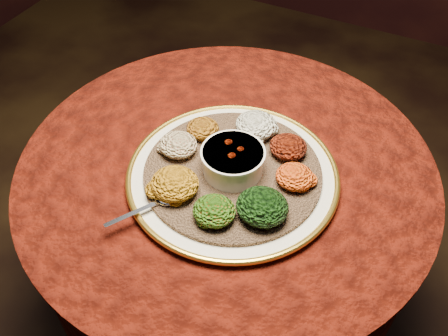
% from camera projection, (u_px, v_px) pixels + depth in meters
% --- Properties ---
extents(table, '(0.96, 0.96, 0.73)m').
position_uv_depth(table, '(226.00, 212.00, 1.27)').
color(table, black).
rests_on(table, ground).
extents(platter, '(0.55, 0.55, 0.02)m').
position_uv_depth(platter, '(233.00, 175.00, 1.10)').
color(platter, silver).
rests_on(platter, table).
extents(injera, '(0.48, 0.48, 0.01)m').
position_uv_depth(injera, '(233.00, 172.00, 1.09)').
color(injera, brown).
rests_on(injera, platter).
extents(stew_bowl, '(0.14, 0.14, 0.06)m').
position_uv_depth(stew_bowl, '(233.00, 160.00, 1.06)').
color(stew_bowl, white).
rests_on(stew_bowl, injera).
extents(spoon, '(0.10, 0.13, 0.01)m').
position_uv_depth(spoon, '(160.00, 201.00, 1.02)').
color(spoon, silver).
rests_on(spoon, injera).
extents(portion_ayib, '(0.10, 0.09, 0.05)m').
position_uv_depth(portion_ayib, '(256.00, 125.00, 1.16)').
color(portion_ayib, white).
rests_on(portion_ayib, injera).
extents(portion_kitfo, '(0.08, 0.08, 0.04)m').
position_uv_depth(portion_kitfo, '(288.00, 147.00, 1.11)').
color(portion_kitfo, black).
rests_on(portion_kitfo, injera).
extents(portion_tikil, '(0.08, 0.08, 0.04)m').
position_uv_depth(portion_tikil, '(295.00, 177.00, 1.05)').
color(portion_tikil, '#B4760F').
rests_on(portion_tikil, injera).
extents(portion_gomen, '(0.11, 0.10, 0.05)m').
position_uv_depth(portion_gomen, '(262.00, 207.00, 0.99)').
color(portion_gomen, black).
rests_on(portion_gomen, injera).
extents(portion_mixveg, '(0.09, 0.08, 0.04)m').
position_uv_depth(portion_mixveg, '(214.00, 211.00, 0.98)').
color(portion_mixveg, '#9D250A').
rests_on(portion_mixveg, injera).
extents(portion_kik, '(0.10, 0.10, 0.05)m').
position_uv_depth(portion_kik, '(175.00, 184.00, 1.03)').
color(portion_kik, '#C17911').
rests_on(portion_kik, injera).
extents(portion_timatim, '(0.09, 0.08, 0.04)m').
position_uv_depth(portion_timatim, '(178.00, 145.00, 1.11)').
color(portion_timatim, maroon).
rests_on(portion_timatim, injera).
extents(portion_shiro, '(0.08, 0.07, 0.04)m').
position_uv_depth(portion_shiro, '(203.00, 128.00, 1.16)').
color(portion_shiro, '#905711').
rests_on(portion_shiro, injera).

